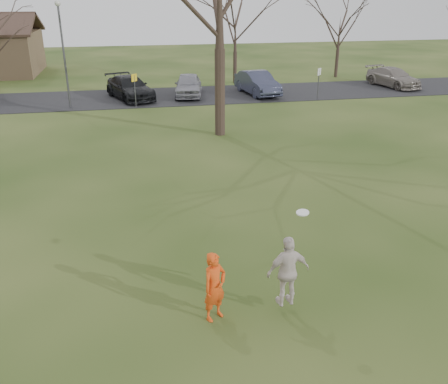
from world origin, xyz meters
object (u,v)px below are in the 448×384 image
(car_3, at_px, (130,88))
(player_defender, at_px, (215,287))
(car_4, at_px, (188,85))
(catching_play, at_px, (288,271))
(lamp_post, at_px, (62,42))
(car_5, at_px, (257,83))
(car_7, at_px, (393,77))

(car_3, bearing_deg, player_defender, -106.74)
(car_4, distance_m, catching_play, 24.50)
(car_4, height_order, lamp_post, lamp_post)
(player_defender, distance_m, catching_play, 1.64)
(car_4, relative_size, car_5, 0.93)
(player_defender, xyz_separation_m, catching_play, (1.61, -0.12, 0.26))
(car_3, xyz_separation_m, catching_play, (2.98, -24.33, 0.30))
(car_4, bearing_deg, car_7, 10.77)
(car_5, bearing_deg, car_7, -4.85)
(car_3, relative_size, car_7, 1.06)
(car_3, xyz_separation_m, lamp_post, (-3.72, -2.16, 3.20))
(player_defender, bearing_deg, car_3, 61.40)
(car_3, height_order, car_5, car_5)
(car_4, relative_size, lamp_post, 0.70)
(player_defender, xyz_separation_m, lamp_post, (-5.08, 22.05, 3.16))
(car_3, bearing_deg, car_7, -18.19)
(catching_play, bearing_deg, car_5, 76.50)
(car_3, distance_m, car_4, 3.96)
(player_defender, bearing_deg, car_4, 52.10)
(player_defender, height_order, lamp_post, lamp_post)
(player_defender, distance_m, lamp_post, 22.85)
(car_3, bearing_deg, catching_play, -102.99)
(car_3, xyz_separation_m, car_7, (19.61, 0.61, -0.04))
(car_3, bearing_deg, car_5, -21.41)
(car_3, relative_size, car_4, 1.14)
(car_7, bearing_deg, car_5, 171.63)
(car_7, bearing_deg, lamp_post, 174.03)
(player_defender, height_order, car_7, player_defender)
(catching_play, distance_m, lamp_post, 23.34)
(player_defender, bearing_deg, car_7, 21.85)
(lamp_post, bearing_deg, car_5, 8.84)
(player_defender, xyz_separation_m, car_3, (-1.37, 24.21, -0.04))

